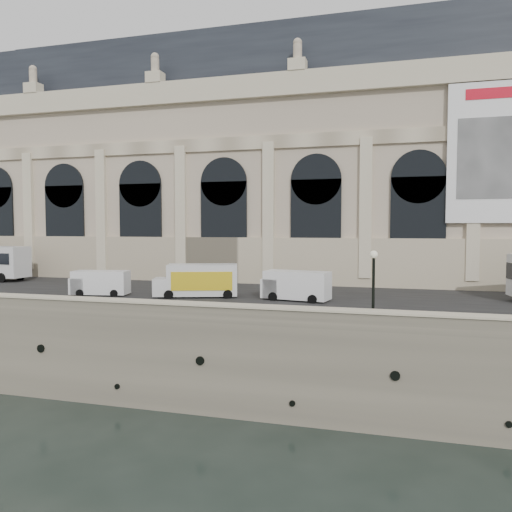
{
  "coord_description": "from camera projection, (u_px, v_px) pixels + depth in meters",
  "views": [
    {
      "loc": [
        13.85,
        -29.29,
        12.14
      ],
      "look_at": [
        -0.43,
        22.0,
        9.02
      ],
      "focal_mm": 35.0,
      "sensor_mm": 36.0,
      "label": 1
    }
  ],
  "objects": [
    {
      "name": "lamp_right",
      "position": [
        373.0,
        289.0,
        30.53
      ],
      "size": [
        0.48,
        0.48,
        4.7
      ],
      "color": "black",
      "rests_on": "quay"
    },
    {
      "name": "van_b",
      "position": [
        98.0,
        283.0,
        44.36
      ],
      "size": [
        5.27,
        2.77,
        2.23
      ],
      "color": "white",
      "rests_on": "quay"
    },
    {
      "name": "street",
      "position": [
        237.0,
        293.0,
        45.69
      ],
      "size": [
        160.0,
        24.0,
        0.06
      ],
      "primitive_type": "cube",
      "color": "#2D2D2D",
      "rests_on": "quay"
    },
    {
      "name": "museum",
      "position": [
        232.0,
        166.0,
        62.71
      ],
      "size": [
        69.0,
        18.7,
        29.1
      ],
      "color": "beige",
      "rests_on": "quay"
    },
    {
      "name": "ground",
      "position": [
        172.0,
        413.0,
        32.58
      ],
      "size": [
        260.0,
        260.0,
        0.0
      ],
      "primitive_type": "plane",
      "color": "black",
      "rests_on": "ground"
    },
    {
      "name": "van_c",
      "position": [
        293.0,
        286.0,
        41.36
      ],
      "size": [
        5.84,
        3.05,
        2.48
      ],
      "color": "white",
      "rests_on": "quay"
    },
    {
      "name": "box_truck",
      "position": [
        198.0,
        281.0,
        43.26
      ],
      "size": [
        7.52,
        4.36,
        2.89
      ],
      "color": "silver",
      "rests_on": "quay"
    },
    {
      "name": "quay",
      "position": [
        285.0,
        296.0,
        66.07
      ],
      "size": [
        160.0,
        70.0,
        6.0
      ],
      "primitive_type": "cube",
      "color": "gray",
      "rests_on": "ground"
    },
    {
      "name": "parapet",
      "position": [
        175.0,
        311.0,
        32.77
      ],
      "size": [
        160.0,
        1.4,
        1.21
      ],
      "color": "gray",
      "rests_on": "quay"
    }
  ]
}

